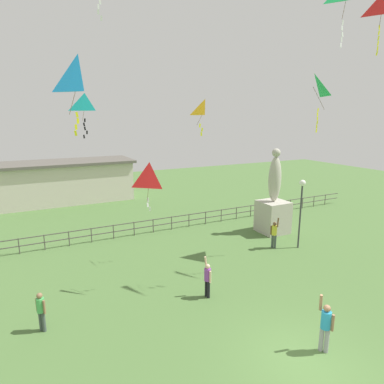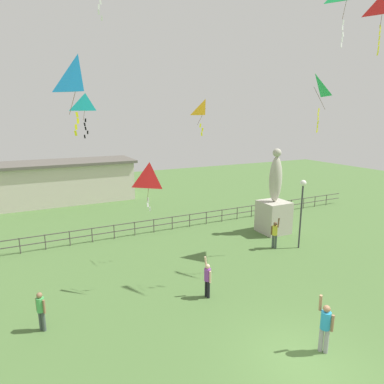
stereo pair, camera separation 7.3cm
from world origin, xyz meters
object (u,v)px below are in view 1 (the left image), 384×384
object	(u,v)px
person_2	(326,324)
person_0	(208,278)
kite_5	(150,176)
statue_monument	(273,208)
person_1	(41,309)
kite_3	(313,88)
kite_1	(79,78)
kite_0	(382,6)
person_3	(274,233)
kite_4	(205,110)
lamppost	(301,199)
kite_8	(85,104)

from	to	relation	value
person_2	person_0	bearing A→B (deg)	110.57
person_2	kite_5	distance (m)	8.88
person_2	statue_monument	bearing A→B (deg)	58.01
person_1	kite_3	world-z (taller)	kite_3
kite_1	kite_5	bearing A→B (deg)	10.40
kite_3	kite_0	bearing A→B (deg)	-62.83
statue_monument	kite_5	xyz separation A→B (m)	(-9.98, -3.30, 3.48)
person_3	kite_4	bearing A→B (deg)	169.34
person_3	statue_monument	bearing A→B (deg)	51.64
kite_5	statue_monument	bearing A→B (deg)	18.30
person_0	person_3	bearing A→B (deg)	26.12
statue_monument	person_0	world-z (taller)	statue_monument
statue_monument	kite_5	bearing A→B (deg)	-161.70
person_2	kite_5	bearing A→B (deg)	117.19
lamppost	kite_1	world-z (taller)	kite_1
statue_monument	kite_1	bearing A→B (deg)	-163.36
kite_0	kite_3	world-z (taller)	kite_0
person_3	kite_1	world-z (taller)	kite_1
person_1	person_0	bearing A→B (deg)	-5.91
person_1	kite_8	distance (m)	10.93
kite_0	kite_4	bearing A→B (deg)	146.13
person_0	kite_5	world-z (taller)	kite_5
kite_5	person_1	bearing A→B (deg)	-163.27
statue_monument	person_2	xyz separation A→B (m)	(-6.41, -10.26, -0.73)
kite_4	kite_8	distance (m)	6.63
kite_3	kite_4	bearing A→B (deg)	159.80
person_1	person_3	world-z (taller)	person_3
person_3	kite_5	world-z (taller)	kite_5
kite_5	person_0	bearing A→B (deg)	-50.52
person_0	person_2	distance (m)	5.14
kite_3	person_0	bearing A→B (deg)	-165.39
person_0	person_3	distance (m)	7.10
person_1	kite_8	world-z (taller)	kite_8
person_3	kite_4	distance (m)	8.46
person_3	person_0	bearing A→B (deg)	-153.88
person_0	statue_monument	bearing A→B (deg)	33.56
lamppost	kite_1	bearing A→B (deg)	-176.02
person_0	person_1	world-z (taller)	person_0
kite_4	kite_5	size ratio (longest dim) A/B	0.84
kite_0	kite_3	bearing A→B (deg)	117.17
statue_monument	kite_3	xyz separation A→B (m)	(-0.76, -3.51, 7.51)
kite_8	person_1	bearing A→B (deg)	-114.50
person_2	kite_1	xyz separation A→B (m)	(-6.35, 6.45, 8.15)
person_1	kite_1	bearing A→B (deg)	24.52
statue_monument	person_0	xyz separation A→B (m)	(-8.21, -5.45, -0.82)
person_1	kite_0	size ratio (longest dim) A/B	0.56
person_3	kite_0	world-z (taller)	kite_0
person_2	kite_0	bearing A→B (deg)	31.32
person_3	kite_3	bearing A→B (deg)	-47.76
person_2	kite_4	bearing A→B (deg)	88.82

